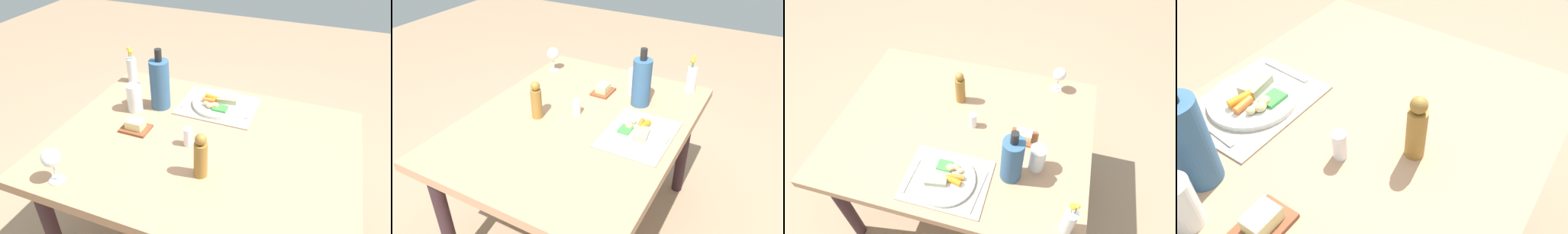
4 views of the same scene
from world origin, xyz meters
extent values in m
plane|color=#9C7F62|center=(0.00, 0.00, 0.00)|extent=(8.00, 8.00, 0.00)
cube|color=tan|center=(0.00, 0.00, 0.69)|extent=(1.31, 1.02, 0.04)
cylinder|color=#352125|center=(-0.56, -0.42, 0.34)|extent=(0.07, 0.07, 0.67)
cylinder|color=#352125|center=(-0.56, 0.42, 0.34)|extent=(0.07, 0.07, 0.67)
cylinder|color=#352125|center=(0.56, 0.42, 0.34)|extent=(0.07, 0.07, 0.67)
cube|color=gray|center=(0.03, -0.31, 0.72)|extent=(0.38, 0.30, 0.01)
cylinder|color=silver|center=(0.02, -0.32, 0.73)|extent=(0.27, 0.27, 0.02)
cube|color=tan|center=(-0.01, -0.34, 0.75)|extent=(0.11, 0.08, 0.03)
cylinder|color=orange|center=(0.06, -0.32, 0.75)|extent=(0.08, 0.04, 0.03)
cylinder|color=orange|center=(0.07, -0.30, 0.75)|extent=(0.07, 0.03, 0.02)
ellipsoid|color=tan|center=(0.03, -0.26, 0.75)|extent=(0.04, 0.03, 0.03)
ellipsoid|color=tan|center=(0.05, -0.25, 0.75)|extent=(0.04, 0.03, 0.03)
ellipsoid|color=tan|center=(0.08, -0.27, 0.75)|extent=(0.03, 0.03, 0.02)
cube|color=green|center=(0.00, -0.26, 0.74)|extent=(0.07, 0.06, 0.01)
cube|color=silver|center=(-0.14, -0.34, 0.72)|extent=(0.02, 0.18, 0.00)
cube|color=silver|center=(0.18, -0.33, 0.72)|extent=(0.03, 0.22, 0.00)
cylinder|color=white|center=(0.43, 0.42, 0.72)|extent=(0.06, 0.06, 0.00)
cylinder|color=white|center=(0.43, 0.42, 0.76)|extent=(0.01, 0.01, 0.08)
sphere|color=white|center=(0.43, 0.42, 0.83)|extent=(0.07, 0.07, 0.07)
cylinder|color=silver|center=(0.40, -0.13, 0.79)|extent=(0.08, 0.08, 0.14)
cylinder|color=silver|center=(0.40, -0.13, 0.76)|extent=(0.07, 0.07, 0.08)
cube|color=brown|center=(0.32, 0.02, 0.72)|extent=(0.13, 0.10, 0.01)
cube|color=beige|center=(0.32, 0.02, 0.75)|extent=(0.08, 0.06, 0.04)
cylinder|color=#335980|center=(0.30, -0.21, 0.84)|extent=(0.10, 0.10, 0.25)
cylinder|color=black|center=(0.30, -0.21, 1.00)|extent=(0.03, 0.03, 0.06)
cylinder|color=white|center=(0.05, 0.03, 0.76)|extent=(0.04, 0.04, 0.08)
cylinder|color=silver|center=(0.57, -0.40, 0.79)|extent=(0.05, 0.05, 0.14)
cylinder|color=#3F7233|center=(0.56, -0.39, 0.81)|extent=(0.00, 0.00, 0.18)
sphere|color=gold|center=(0.56, -0.39, 0.90)|extent=(0.03, 0.03, 0.03)
cylinder|color=#3F7233|center=(0.58, -0.39, 0.82)|extent=(0.00, 0.00, 0.20)
sphere|color=yellow|center=(0.58, -0.39, 0.92)|extent=(0.02, 0.02, 0.02)
cylinder|color=olive|center=(-0.07, 0.19, 0.79)|extent=(0.05, 0.05, 0.15)
sphere|color=olive|center=(-0.07, 0.19, 0.89)|extent=(0.05, 0.05, 0.05)
camera|label=1|loc=(-0.42, 1.13, 1.66)|focal=32.03mm
camera|label=2|loc=(-1.35, -0.80, 1.71)|focal=34.79mm
camera|label=3|loc=(0.38, -1.03, 2.05)|focal=30.77mm
camera|label=4|loc=(0.59, 0.50, 1.52)|focal=37.02mm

